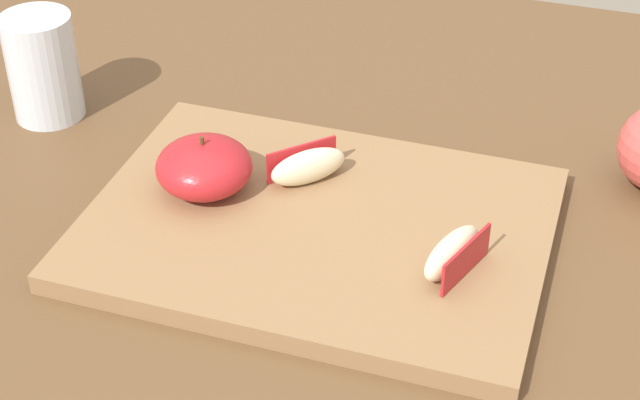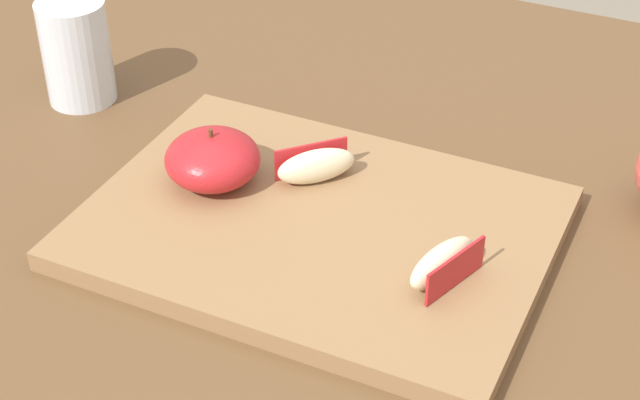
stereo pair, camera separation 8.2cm
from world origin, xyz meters
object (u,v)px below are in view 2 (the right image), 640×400
at_px(cutting_board, 320,228).
at_px(drinking_glass_water, 76,52).
at_px(apple_wedge_left, 316,165).
at_px(apple_half_skin_up, 213,159).
at_px(apple_wedge_middle, 443,263).

relative_size(cutting_board, drinking_glass_water, 3.59).
bearing_deg(apple_wedge_left, cutting_board, -61.14).
relative_size(apple_half_skin_up, drinking_glass_water, 0.78).
xyz_separation_m(cutting_board, apple_wedge_middle, (0.12, -0.03, 0.02)).
bearing_deg(apple_half_skin_up, drinking_glass_water, 155.85).
distance_m(apple_half_skin_up, apple_wedge_left, 0.09).
relative_size(cutting_board, apple_wedge_left, 5.67).
relative_size(apple_wedge_middle, apple_wedge_left, 1.11).
relative_size(apple_wedge_left, drinking_glass_water, 0.63).
bearing_deg(drinking_glass_water, cutting_board, -18.40).
distance_m(apple_half_skin_up, drinking_glass_water, 0.23).
relative_size(cutting_board, apple_half_skin_up, 4.57).
bearing_deg(apple_wedge_middle, apple_half_skin_up, 169.86).
xyz_separation_m(apple_half_skin_up, apple_wedge_middle, (0.22, -0.04, -0.01)).
height_order(apple_half_skin_up, apple_wedge_left, apple_half_skin_up).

